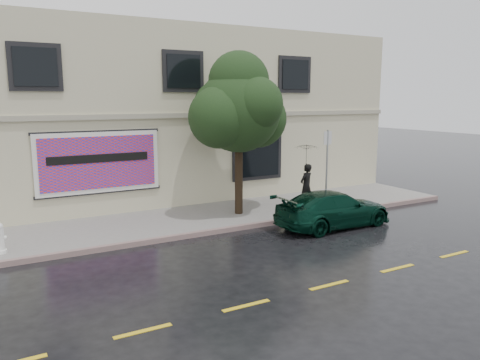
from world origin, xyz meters
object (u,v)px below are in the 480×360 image
pedestrian (306,186)px  street_tree (239,111)px  fire_hydrant (0,238)px  car (333,209)px

pedestrian → street_tree: (-2.67, 0.42, 2.82)m
street_tree → fire_hydrant: bearing=-174.8°
pedestrian → street_tree: street_tree is taller
street_tree → fire_hydrant: street_tree is taller
car → street_tree: size_ratio=0.81×
car → street_tree: 4.65m
car → fire_hydrant: car is taller
car → pedestrian: pedestrian is taller
car → street_tree: bearing=38.4°
car → street_tree: street_tree is taller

